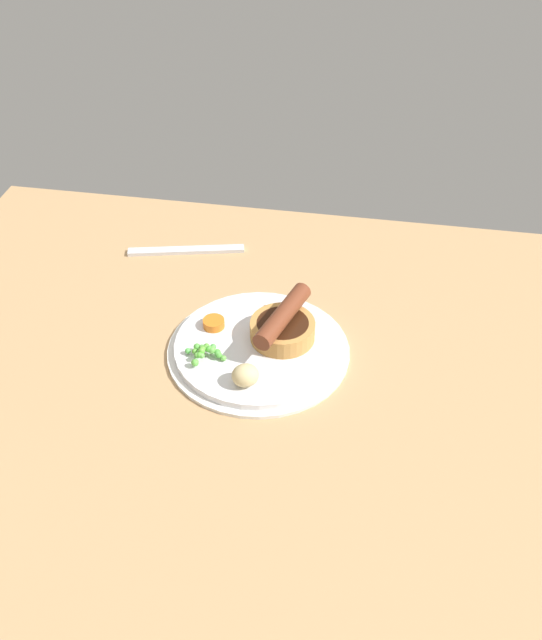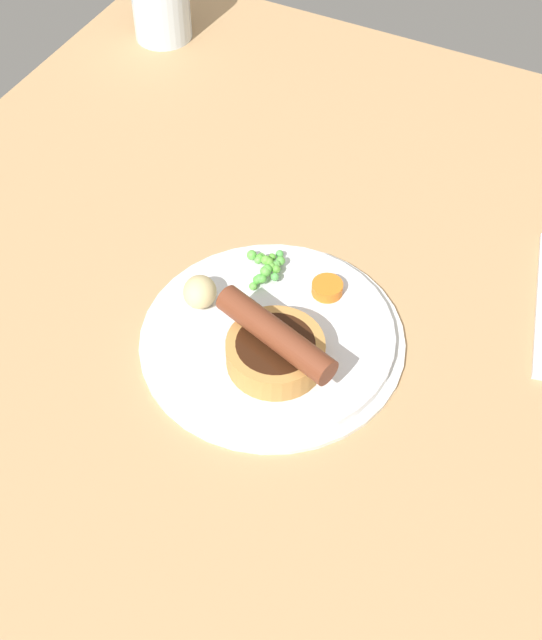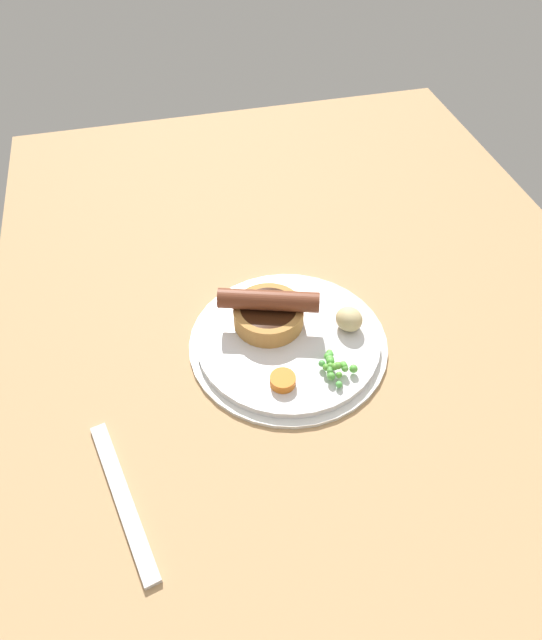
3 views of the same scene
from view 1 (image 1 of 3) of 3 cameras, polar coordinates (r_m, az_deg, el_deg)
The scene contains 7 objects.
dining_table at distance 90.68cm, azimuth 0.66°, elevation -5.46°, with size 110.00×80.00×3.00cm, color tan.
dinner_plate at distance 92.98cm, azimuth -1.01°, elevation -2.30°, with size 23.81×23.81×1.40cm.
sausage_pudding at distance 92.04cm, azimuth 0.94°, elevation -0.49°, with size 8.48×12.05×4.96cm.
pea_pile at distance 90.26cm, azimuth -5.24°, elevation -2.53°, with size 5.46×4.10×1.76cm.
potato_chunk_0 at distance 86.22cm, azimuth -2.07°, elevation -4.45°, with size 3.36×3.05×2.79cm, color #CCB77F.
carrot_slice_0 at distance 94.96cm, azimuth -4.60°, elevation -0.26°, with size 2.88×2.88×1.13cm, color orange.
fork at distance 111.99cm, azimuth -6.80°, elevation 5.56°, with size 18.00×1.60×0.60cm, color silver.
Camera 1 is at (9.89, -62.83, 66.13)cm, focal length 40.00 mm.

